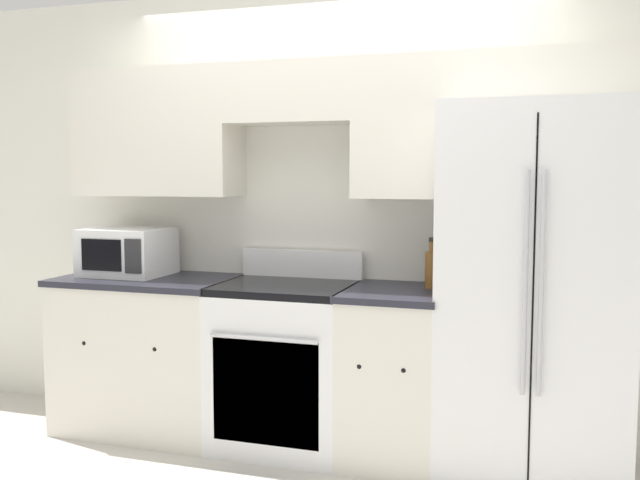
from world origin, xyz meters
name	(u,v)px	position (x,y,z in m)	size (l,w,h in m)	color
ground_plane	(302,471)	(0.00, 0.00, 0.00)	(12.00, 12.00, 0.00)	beige
wall_back	(337,183)	(0.01, 0.59, 1.47)	(8.00, 0.39, 2.60)	silver
lower_cabinets_left	(149,353)	(-1.07, 0.31, 0.46)	(1.03, 0.64, 0.92)	silver
lower_cabinets_right	(394,374)	(0.41, 0.31, 0.46)	(0.52, 0.64, 0.92)	silver
oven_range	(286,364)	(-0.20, 0.31, 0.46)	(0.74, 0.65, 1.08)	white
refrigerator	(534,292)	(1.12, 0.35, 0.93)	(0.91, 0.73, 1.87)	white
microwave	(128,252)	(-1.23, 0.36, 1.06)	(0.48, 0.41, 0.28)	white
bottle	(432,268)	(0.59, 0.42, 1.02)	(0.07, 0.07, 0.27)	brown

